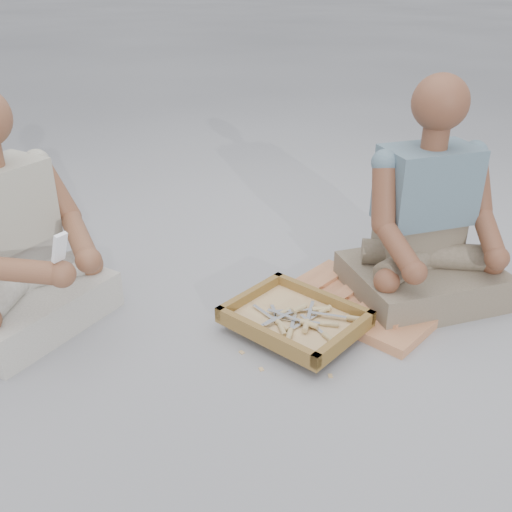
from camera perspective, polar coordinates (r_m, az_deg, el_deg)
The scene contains 33 objects.
ground at distance 2.25m, azimuth -1.40°, elevation -8.04°, with size 60.00×60.00×0.00m, color #9B9CA1.
carved_panel at distance 2.46m, azimuth 10.41°, elevation -4.66°, with size 0.63×0.42×0.04m, color #B06A44.
tool_tray at distance 2.24m, azimuth 3.91°, elevation -6.29°, with size 0.57×0.50×0.06m.
chisel_0 at distance 2.24m, azimuth 9.38°, elevation -6.13°, with size 0.22×0.06×0.02m.
chisel_1 at distance 2.19m, azimuth 2.34°, elevation -6.71°, with size 0.21×0.11×0.02m.
chisel_2 at distance 2.19m, azimuth 4.84°, elevation -6.61°, with size 0.22×0.04×0.02m.
chisel_3 at distance 2.26m, azimuth 3.95°, elevation -5.43°, with size 0.10×0.21×0.02m.
chisel_4 at distance 2.19m, azimuth 5.11°, elevation -6.67°, with size 0.07×0.22×0.02m.
chisel_5 at distance 2.15m, azimuth 3.44°, elevation -7.59°, with size 0.08×0.22×0.02m.
chisel_6 at distance 2.21m, azimuth 6.78°, elevation -6.74°, with size 0.22×0.07×0.02m.
chisel_7 at distance 2.25m, azimuth 2.43°, elevation -5.89°, with size 0.08×0.22×0.02m.
chisel_8 at distance 2.14m, azimuth 7.00°, elevation -7.91°, with size 0.20×0.13×0.02m.
chisel_9 at distance 2.17m, azimuth 2.53°, elevation -7.13°, with size 0.15×0.18×0.02m.
chisel_10 at distance 2.27m, azimuth 6.49°, elevation -5.63°, with size 0.09×0.21×0.02m.
chisel_11 at distance 2.28m, azimuth 5.95°, elevation -5.32°, with size 0.19×0.13×0.02m.
wood_chip_0 at distance 2.21m, azimuth 0.97°, elevation -8.73°, with size 0.02×0.01×0.00m, color #D0B67A.
wood_chip_1 at distance 2.32m, azimuth 2.32°, elevation -6.79°, with size 0.02×0.01×0.00m, color #D0B67A.
wood_chip_2 at distance 2.35m, azimuth -2.84°, elevation -6.29°, with size 0.02×0.01×0.00m, color #D0B67A.
wood_chip_3 at distance 2.07m, azimuth 7.45°, elevation -11.80°, with size 0.02×0.01×0.00m, color #D0B67A.
wood_chip_4 at distance 2.32m, azimuth 8.57°, elevation -7.02°, with size 0.02×0.01×0.00m, color #D0B67A.
wood_chip_5 at distance 2.34m, azimuth -3.00°, elevation -6.54°, with size 0.02×0.01×0.00m, color #D0B67A.
wood_chip_6 at distance 2.42m, azimuth 13.31°, elevation -6.01°, with size 0.02×0.01×0.00m, color #D0B67A.
wood_chip_7 at distance 2.52m, azimuth 12.74°, elevation -4.52°, with size 0.02×0.01×0.00m, color #D0B67A.
wood_chip_8 at distance 2.53m, azimuth 7.23°, elevation -3.93°, with size 0.02×0.01×0.00m, color #D0B67A.
wood_chip_9 at distance 2.08m, azimuth 0.53°, elevation -11.25°, with size 0.02×0.01×0.00m, color #D0B67A.
wood_chip_10 at distance 2.21m, azimuth 7.18°, elevation -8.87°, with size 0.02×0.01×0.00m, color #D0B67A.
wood_chip_11 at distance 2.16m, azimuth 4.15°, elevation -9.74°, with size 0.02×0.01×0.00m, color #D0B67A.
wood_chip_12 at distance 2.16m, azimuth -1.44°, elevation -9.61°, with size 0.02×0.01×0.00m, color #D0B67A.
wood_chip_13 at distance 2.26m, azimuth 6.28°, elevation -8.00°, with size 0.02×0.01×0.00m, color #D0B67A.
wood_chip_14 at distance 2.27m, azimuth 9.59°, elevation -8.04°, with size 0.02×0.01×0.00m, color #D0B67A.
craftsman at distance 2.37m, azimuth -23.00°, elevation 0.44°, with size 0.64×0.63×0.93m.
companion at distance 2.47m, azimuth 16.65°, elevation 2.50°, with size 0.76×0.77×0.94m.
mobile_phone at distance 2.03m, azimuth -19.06°, elevation 0.83°, with size 0.06×0.05×0.11m.
Camera 1 is at (0.90, -1.61, 1.28)m, focal length 40.00 mm.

